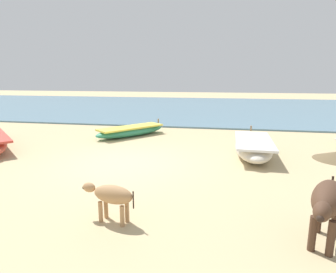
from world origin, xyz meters
TOP-DOWN VIEW (x-y plane):
  - ground at (0.00, 0.00)m, footprint 80.00×80.00m
  - sea_water at (0.00, 16.19)m, footprint 60.00×20.00m
  - fishing_boat_2 at (3.84, 1.55)m, footprint 1.24×3.19m
  - fishing_boat_3 at (-1.05, 3.85)m, footprint 2.75×3.14m
  - cow_adult_dark at (4.38, -3.43)m, footprint 0.89×1.46m
  - calf_near_tan at (0.94, -3.35)m, footprint 1.05×0.45m

SIDE VIEW (x-z plane):
  - ground at x=0.00m, z-range 0.00..0.00m
  - sea_water at x=0.00m, z-range 0.00..0.08m
  - fishing_boat_3 at x=-1.05m, z-range -0.08..0.54m
  - fishing_boat_2 at x=3.84m, z-range -0.08..0.68m
  - calf_near_tan at x=0.94m, z-range 0.15..0.84m
  - cow_adult_dark at x=4.38m, z-range 0.22..1.20m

